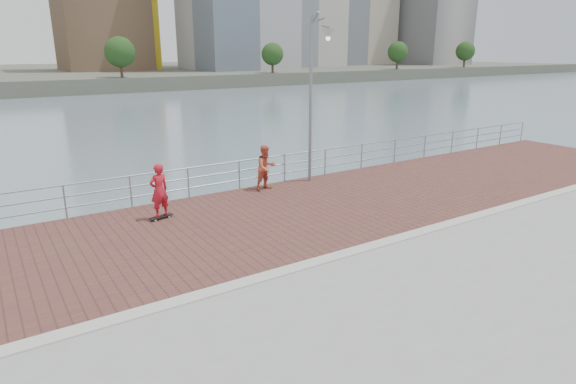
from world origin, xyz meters
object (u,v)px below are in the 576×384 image
guardrail (214,175)px  street_lamp (318,71)px  skateboarder (159,190)px  bystander (266,168)px

guardrail → street_lamp: 5.51m
street_lamp → skateboarder: street_lamp is taller
bystander → street_lamp: bearing=-16.2°
guardrail → skateboarder: size_ratio=22.94×
guardrail → street_lamp: size_ratio=6.31×
guardrail → street_lamp: bearing=-13.5°
street_lamp → bystander: street_lamp is taller
street_lamp → skateboarder: size_ratio=3.63×
street_lamp → skateboarder: 7.49m
skateboarder → street_lamp: bearing=173.8°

